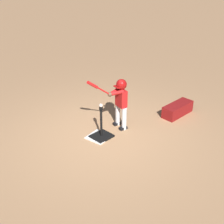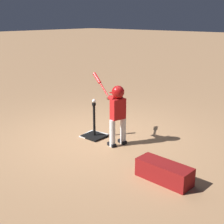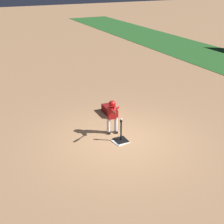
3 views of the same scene
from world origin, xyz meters
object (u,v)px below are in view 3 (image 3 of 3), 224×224
Objects in this scene: equipment_bag at (110,111)px; batting_tee at (121,138)px; baseball at (121,119)px; batter_child at (112,113)px.

batting_tee is at bearing -14.24° from equipment_bag.
equipment_bag is (-1.99, 0.57, -0.61)m from baseball.
equipment_bag is at bearing 157.68° from batter_child.
batting_tee reaches higher than equipment_bag.
baseball is 0.09× the size of equipment_bag.
batter_child reaches higher than baseball.
batter_child is at bearing -178.82° from baseball.
batting_tee is 9.65× the size of baseball.
baseball is at bearing 1.18° from batter_child.
batting_tee is 0.85× the size of equipment_bag.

